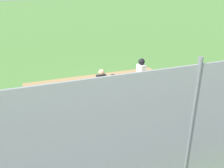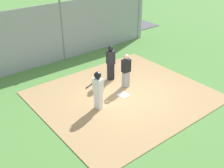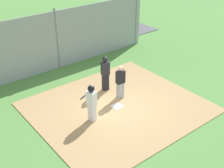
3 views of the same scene
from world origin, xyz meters
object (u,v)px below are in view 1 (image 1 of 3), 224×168
(umpire, at_px, (113,96))
(baseball, at_px, (130,95))
(baseball_bat, at_px, (140,114))
(runner, at_px, (141,74))
(home_plate, at_px, (111,99))
(catcher, at_px, (102,88))

(umpire, distance_m, baseball, 2.28)
(umpire, distance_m, baseball_bat, 1.41)
(runner, distance_m, baseball, 1.05)
(home_plate, bearing_deg, baseball_bat, -70.97)
(runner, bearing_deg, home_plate, -6.27)
(umpire, distance_m, runner, 2.56)
(catcher, xyz_separation_m, runner, (2.05, 0.66, 0.10))
(baseball_bat, xyz_separation_m, baseball, (0.34, 1.68, 0.01))
(home_plate, height_order, catcher, catcher)
(catcher, distance_m, runner, 2.16)
(runner, bearing_deg, baseball, 0.21)
(home_plate, distance_m, umpire, 1.85)
(catcher, distance_m, umpire, 1.00)
(catcher, xyz_separation_m, baseball, (1.52, 0.55, -0.80))
(baseball, bearing_deg, baseball_bat, -101.34)
(baseball_bat, bearing_deg, umpire, -29.11)
(umpire, height_order, baseball, umpire)
(baseball_bat, distance_m, baseball, 1.72)
(home_plate, bearing_deg, runner, 4.92)
(catcher, bearing_deg, baseball_bat, -131.16)
(catcher, relative_size, runner, 0.98)
(catcher, xyz_separation_m, baseball_bat, (1.18, -1.13, -0.81))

